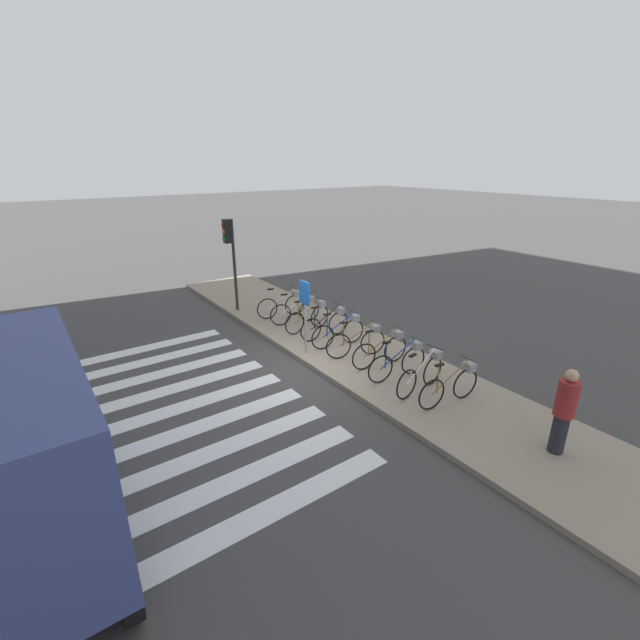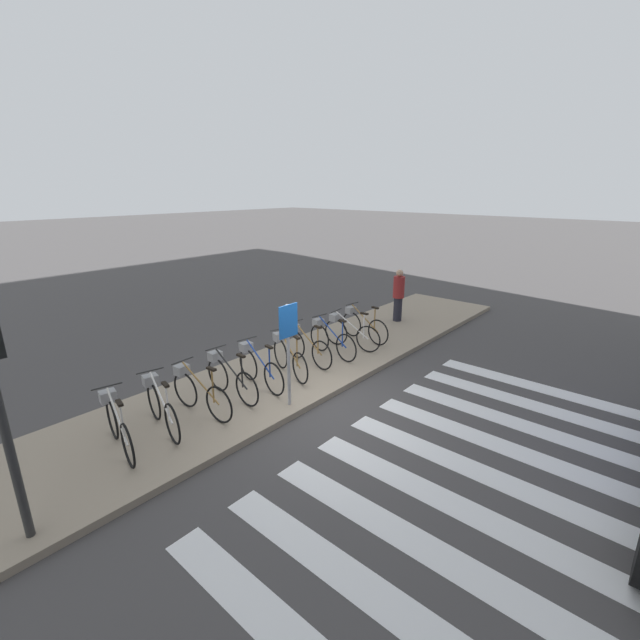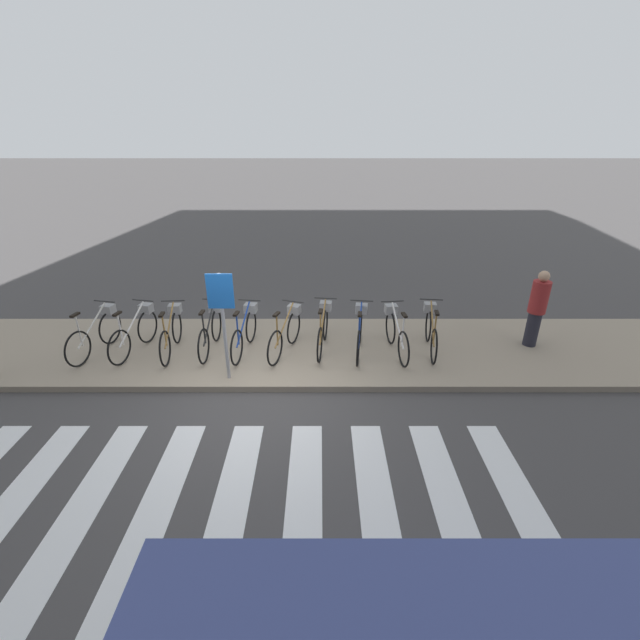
{
  "view_description": "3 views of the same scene",
  "coord_description": "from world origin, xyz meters",
  "px_view_note": "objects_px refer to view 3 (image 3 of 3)",
  "views": [
    {
      "loc": [
        8.08,
        -5.42,
        4.91
      ],
      "look_at": [
        0.27,
        0.18,
        1.32
      ],
      "focal_mm": 24.0,
      "sensor_mm": 36.0,
      "label": 1
    },
    {
      "loc": [
        -5.63,
        -4.91,
        4.06
      ],
      "look_at": [
        0.96,
        0.84,
        1.34
      ],
      "focal_mm": 24.0,
      "sensor_mm": 36.0,
      "label": 2
    },
    {
      "loc": [
        1.1,
        -6.27,
        4.24
      ],
      "look_at": [
        1.12,
        0.34,
        1.24
      ],
      "focal_mm": 24.0,
      "sensor_mm": 36.0,
      "label": 3
    }
  ],
  "objects_px": {
    "parked_bicycle_6": "(322,328)",
    "parked_bicycle_7": "(358,330)",
    "parked_bicycle_2": "(170,331)",
    "pedestrian": "(535,307)",
    "parked_bicycle_9": "(429,329)",
    "parked_bicycle_4": "(244,330)",
    "parked_bicycle_3": "(210,329)",
    "sign_post": "(221,309)",
    "parked_bicycle_5": "(285,331)",
    "parked_bicycle_1": "(134,330)",
    "parked_bicycle_0": "(95,332)",
    "parked_bicycle_8": "(394,331)"
  },
  "relations": [
    {
      "from": "parked_bicycle_1",
      "to": "parked_bicycle_4",
      "type": "distance_m",
      "value": 2.17
    },
    {
      "from": "parked_bicycle_3",
      "to": "parked_bicycle_9",
      "type": "relative_size",
      "value": 1.0
    },
    {
      "from": "parked_bicycle_7",
      "to": "parked_bicycle_4",
      "type": "bearing_deg",
      "value": 179.29
    },
    {
      "from": "parked_bicycle_7",
      "to": "pedestrian",
      "type": "xyz_separation_m",
      "value": [
        3.54,
        0.24,
        0.39
      ]
    },
    {
      "from": "pedestrian",
      "to": "parked_bicycle_9",
      "type": "bearing_deg",
      "value": -175.17
    },
    {
      "from": "parked_bicycle_6",
      "to": "parked_bicycle_9",
      "type": "relative_size",
      "value": 1.0
    },
    {
      "from": "parked_bicycle_0",
      "to": "parked_bicycle_6",
      "type": "xyz_separation_m",
      "value": [
        4.46,
        0.16,
        0.0
      ]
    },
    {
      "from": "parked_bicycle_0",
      "to": "parked_bicycle_9",
      "type": "height_order",
      "value": "same"
    },
    {
      "from": "parked_bicycle_2",
      "to": "parked_bicycle_8",
      "type": "xyz_separation_m",
      "value": [
        4.42,
        -0.03,
        0.0
      ]
    },
    {
      "from": "parked_bicycle_6",
      "to": "parked_bicycle_7",
      "type": "bearing_deg",
      "value": -10.44
    },
    {
      "from": "parked_bicycle_1",
      "to": "parked_bicycle_7",
      "type": "height_order",
      "value": "same"
    },
    {
      "from": "parked_bicycle_5",
      "to": "parked_bicycle_9",
      "type": "relative_size",
      "value": 0.96
    },
    {
      "from": "parked_bicycle_3",
      "to": "parked_bicycle_8",
      "type": "height_order",
      "value": "same"
    },
    {
      "from": "parked_bicycle_4",
      "to": "parked_bicycle_7",
      "type": "xyz_separation_m",
      "value": [
        2.27,
        -0.03,
        0.0
      ]
    },
    {
      "from": "parked_bicycle_9",
      "to": "sign_post",
      "type": "distance_m",
      "value": 4.1
    },
    {
      "from": "parked_bicycle_8",
      "to": "parked_bicycle_5",
      "type": "bearing_deg",
      "value": 179.6
    },
    {
      "from": "parked_bicycle_1",
      "to": "parked_bicycle_7",
      "type": "xyz_separation_m",
      "value": [
        4.44,
        -0.02,
        0.0
      ]
    },
    {
      "from": "parked_bicycle_6",
      "to": "parked_bicycle_8",
      "type": "bearing_deg",
      "value": -6.68
    },
    {
      "from": "parked_bicycle_5",
      "to": "parked_bicycle_3",
      "type": "bearing_deg",
      "value": 176.11
    },
    {
      "from": "parked_bicycle_5",
      "to": "parked_bicycle_7",
      "type": "relative_size",
      "value": 0.96
    },
    {
      "from": "parked_bicycle_7",
      "to": "sign_post",
      "type": "relative_size",
      "value": 0.83
    },
    {
      "from": "parked_bicycle_7",
      "to": "sign_post",
      "type": "xyz_separation_m",
      "value": [
        -2.42,
        -1.04,
        0.9
      ]
    },
    {
      "from": "parked_bicycle_5",
      "to": "parked_bicycle_9",
      "type": "bearing_deg",
      "value": 1.69
    },
    {
      "from": "parked_bicycle_3",
      "to": "parked_bicycle_6",
      "type": "bearing_deg",
      "value": 1.26
    },
    {
      "from": "pedestrian",
      "to": "sign_post",
      "type": "relative_size",
      "value": 0.81
    },
    {
      "from": "parked_bicycle_0",
      "to": "parked_bicycle_3",
      "type": "xyz_separation_m",
      "value": [
        2.22,
        0.12,
        0.0
      ]
    },
    {
      "from": "parked_bicycle_0",
      "to": "sign_post",
      "type": "relative_size",
      "value": 0.82
    },
    {
      "from": "parked_bicycle_4",
      "to": "parked_bicycle_0",
      "type": "bearing_deg",
      "value": -178.83
    },
    {
      "from": "parked_bicycle_3",
      "to": "parked_bicycle_7",
      "type": "distance_m",
      "value": 2.96
    },
    {
      "from": "parked_bicycle_5",
      "to": "sign_post",
      "type": "bearing_deg",
      "value": -133.67
    },
    {
      "from": "pedestrian",
      "to": "sign_post",
      "type": "bearing_deg",
      "value": -167.85
    },
    {
      "from": "parked_bicycle_9",
      "to": "sign_post",
      "type": "bearing_deg",
      "value": -163.97
    },
    {
      "from": "parked_bicycle_6",
      "to": "pedestrian",
      "type": "bearing_deg",
      "value": 1.5
    },
    {
      "from": "parked_bicycle_7",
      "to": "parked_bicycle_5",
      "type": "bearing_deg",
      "value": -179.24
    },
    {
      "from": "parked_bicycle_3",
      "to": "parked_bicycle_5",
      "type": "distance_m",
      "value": 1.52
    },
    {
      "from": "parked_bicycle_7",
      "to": "pedestrian",
      "type": "distance_m",
      "value": 3.57
    },
    {
      "from": "parked_bicycle_2",
      "to": "parked_bicycle_4",
      "type": "bearing_deg",
      "value": 1.46
    },
    {
      "from": "parked_bicycle_2",
      "to": "pedestrian",
      "type": "relative_size",
      "value": 1.02
    },
    {
      "from": "parked_bicycle_7",
      "to": "parked_bicycle_8",
      "type": "distance_m",
      "value": 0.71
    },
    {
      "from": "parked_bicycle_6",
      "to": "parked_bicycle_3",
      "type": "bearing_deg",
      "value": -178.74
    },
    {
      "from": "pedestrian",
      "to": "sign_post",
      "type": "distance_m",
      "value": 6.12
    },
    {
      "from": "parked_bicycle_3",
      "to": "parked_bicycle_5",
      "type": "xyz_separation_m",
      "value": [
        1.51,
        -0.1,
        0.0
      ]
    },
    {
      "from": "parked_bicycle_5",
      "to": "parked_bicycle_6",
      "type": "relative_size",
      "value": 0.96
    },
    {
      "from": "parked_bicycle_4",
      "to": "sign_post",
      "type": "relative_size",
      "value": 0.82
    },
    {
      "from": "parked_bicycle_3",
      "to": "sign_post",
      "type": "relative_size",
      "value": 0.83
    },
    {
      "from": "parked_bicycle_2",
      "to": "parked_bicycle_9",
      "type": "height_order",
      "value": "same"
    },
    {
      "from": "parked_bicycle_6",
      "to": "parked_bicycle_9",
      "type": "xyz_separation_m",
      "value": [
        2.15,
        -0.07,
        0.0
      ]
    },
    {
      "from": "parked_bicycle_1",
      "to": "parked_bicycle_6",
      "type": "bearing_deg",
      "value": 1.73
    },
    {
      "from": "parked_bicycle_1",
      "to": "parked_bicycle_7",
      "type": "bearing_deg",
      "value": -0.27
    },
    {
      "from": "parked_bicycle_2",
      "to": "parked_bicycle_7",
      "type": "xyz_separation_m",
      "value": [
        3.72,
        0.01,
        0.0
      ]
    }
  ]
}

